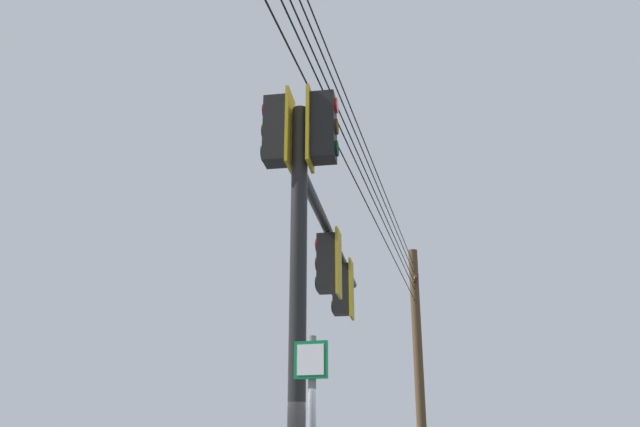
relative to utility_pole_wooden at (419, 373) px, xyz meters
name	(u,v)px	position (x,y,z in m)	size (l,w,h in m)	color
signal_mast_assembly	(317,254)	(-0.65, 14.28, 0.06)	(1.30, 6.15, 6.32)	black
utility_pole_wooden	(419,373)	(0.00, 0.00, 0.00)	(0.54, 1.65, 8.84)	#4C3823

